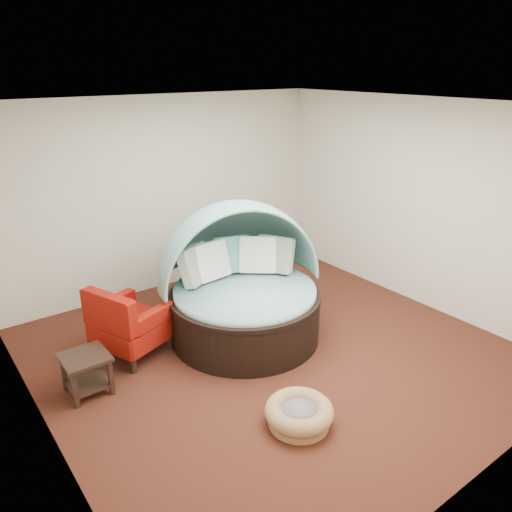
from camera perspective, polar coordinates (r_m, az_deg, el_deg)
floor at (r=6.01m, az=1.88°, el=-10.88°), size 5.00×5.00×0.00m
wall_back at (r=7.42m, az=-10.20°, el=6.93°), size 5.00×0.00×5.00m
wall_front at (r=3.95m, az=25.65°, el=-8.03°), size 5.00×0.00×5.00m
wall_left at (r=4.40m, az=-24.37°, el=-4.82°), size 0.00×5.00×5.00m
wall_right at (r=7.17m, az=17.92°, el=5.72°), size 0.00×5.00×5.00m
ceiling at (r=5.10m, az=2.26°, el=16.82°), size 5.00×5.00×0.00m
canopy_daybed at (r=6.05m, az=-1.64°, el=-2.28°), size 2.32×2.28×1.68m
pet_basket at (r=4.92m, az=4.94°, el=-17.50°), size 0.85×0.85×0.23m
red_armchair at (r=5.94m, az=-14.46°, el=-7.53°), size 0.96×0.96×0.87m
side_table at (r=5.49m, az=-18.83°, el=-12.09°), size 0.45×0.45×0.43m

